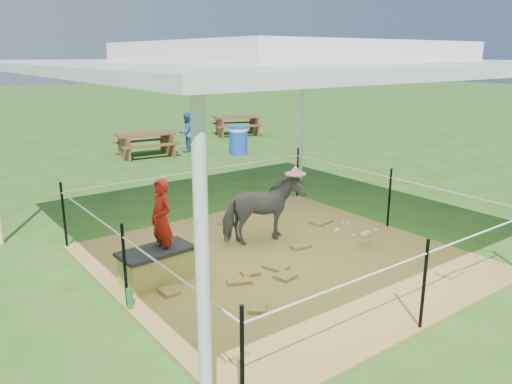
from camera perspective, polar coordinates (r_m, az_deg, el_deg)
ground at (r=6.99m, az=2.96°, el=-7.79°), size 90.00×90.00×0.00m
hay_patch at (r=6.99m, az=2.97°, el=-7.68°), size 4.60×4.60×0.03m
canopy_tent at (r=6.43m, az=3.31°, el=14.85°), size 6.30×6.30×2.90m
rope_fence at (r=6.76m, az=3.04°, el=-2.77°), size 4.54×4.54×1.00m
straw_bale at (r=6.36m, az=-11.29°, el=-8.40°), size 0.88×0.48×0.38m
dark_cloth at (r=6.28m, az=-11.39°, el=-6.63°), size 0.94×0.53×0.05m
woman at (r=6.15m, az=-10.79°, el=-2.25°), size 0.27×0.39×1.02m
green_bottle at (r=5.82m, az=-14.26°, el=-11.70°), size 0.07×0.07×0.24m
pony at (r=7.37m, az=0.76°, el=-2.09°), size 1.26×0.72×1.01m
pink_hat at (r=7.22m, az=0.77°, el=2.29°), size 0.31×0.31×0.15m
foal at (r=7.48m, az=12.48°, el=-4.51°), size 0.84×0.54×0.44m
trash_barrel at (r=14.23m, az=-2.04°, el=5.93°), size 0.56×0.56×0.81m
picnic_table_near at (r=14.24m, az=-12.44°, el=5.29°), size 1.71×1.33×0.66m
picnic_table_far at (r=17.66m, az=-2.18°, el=7.58°), size 1.93×1.67×0.68m
distant_person at (r=14.72m, az=-7.91°, el=6.75°), size 0.63×0.54×1.13m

